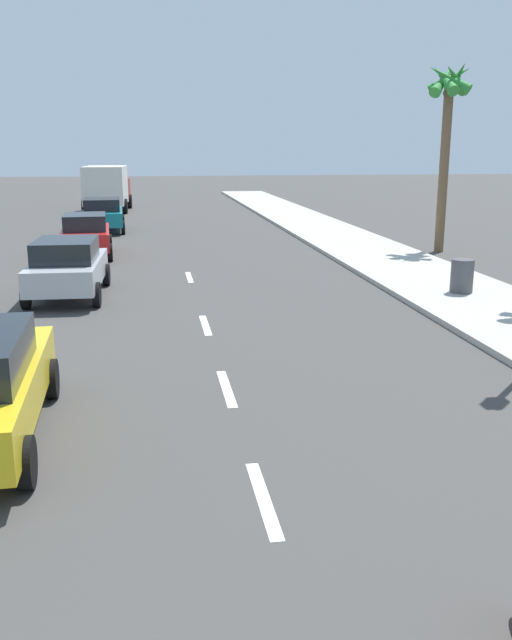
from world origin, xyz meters
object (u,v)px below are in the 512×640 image
palm_tree_far (448,104)px  parked_car_teal (103,214)px  parked_car_silver (68,266)px  parked_car_red (86,234)px  delivery_truck (107,187)px  trash_bin_far (462,276)px

palm_tree_far → parked_car_teal: bearing=146.2°
parked_car_silver → parked_car_red: 7.13m
parked_car_teal → delivery_truck: 10.85m
parked_car_teal → palm_tree_far: 16.54m
parked_car_red → delivery_truck: (-0.20, 18.76, 0.67)m
trash_bin_far → delivery_truck: bearing=111.2°
palm_tree_far → parked_car_silver: bearing=-154.8°
delivery_truck → trash_bin_far: size_ratio=7.10×
parked_car_teal → trash_bin_far: parked_car_teal is taller
parked_car_teal → delivery_truck: delivery_truck is taller
parked_car_red → parked_car_silver: bearing=-92.2°
parked_car_silver → palm_tree_far: palm_tree_far is taller
parked_car_silver → delivery_truck: 25.91m
parked_car_red → palm_tree_far: bearing=-6.9°
parked_car_teal → trash_bin_far: (10.39, -16.78, -0.25)m
parked_car_silver → parked_car_teal: bearing=91.7°
delivery_truck → trash_bin_far: (10.72, -27.61, -0.92)m
parked_car_red → delivery_truck: bearing=87.5°
palm_tree_far → trash_bin_far: palm_tree_far is taller
parked_car_teal → palm_tree_far: (13.20, -8.83, 4.61)m
trash_bin_far → parked_car_silver: bearing=170.6°
delivery_truck → palm_tree_far: size_ratio=0.89×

